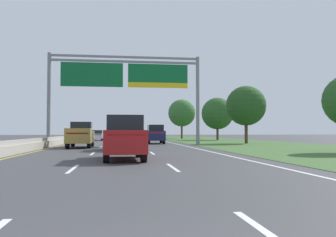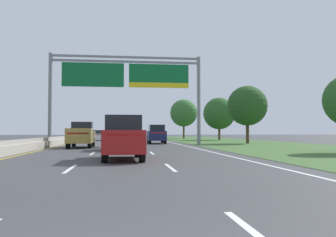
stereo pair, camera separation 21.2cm
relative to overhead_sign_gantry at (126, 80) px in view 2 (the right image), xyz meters
The scene contains 14 objects.
ground_plane 7.00m from the overhead_sign_gantry, 96.48° to the left, with size 220.00×220.00×0.00m, color #3D3D3F.
lane_striping 6.83m from the overhead_sign_gantry, 97.83° to the left, with size 11.96×106.00×0.01m.
grass_verge_right 15.33m from the overhead_sign_gantry, 10.95° to the left, with size 14.00×110.00×0.02m, color #3D602D.
median_barrier_concrete 9.59m from the overhead_sign_gantry, 159.06° to the left, with size 0.60×110.00×0.85m.
overhead_sign_gantry is the anchor object (origin of this frame).
pickup_truck_gold 7.86m from the overhead_sign_gantry, 132.06° to the right, with size 2.08×5.43×2.20m.
car_navy_right_lane_suv 7.79m from the overhead_sign_gantry, 52.88° to the left, with size 1.95×4.72×2.11m.
car_red_centre_lane_suv 18.71m from the overhead_sign_gantry, 90.86° to the right, with size 2.03×4.75×2.11m.
car_black_centre_lane_suv 10.32m from the overhead_sign_gantry, 91.74° to the right, with size 1.96×4.72×2.11m.
car_white_left_lane_sedan 20.77m from the overhead_sign_gantry, 101.60° to the left, with size 1.83×4.40×1.57m.
car_blue_centre_lane_sedan 17.66m from the overhead_sign_gantry, 91.11° to the left, with size 1.93×4.44×1.57m.
roadside_tree_mid 14.15m from the overhead_sign_gantry, 13.22° to the left, with size 4.51×4.51×6.54m.
roadside_tree_far 24.43m from the overhead_sign_gantry, 52.64° to the left, with size 5.05×5.05×6.76m.
roadside_tree_distant 32.93m from the overhead_sign_gantry, 70.41° to the left, with size 5.18×5.18×7.48m.
Camera 2 is at (0.11, -2.87, 1.37)m, focal length 37.80 mm.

